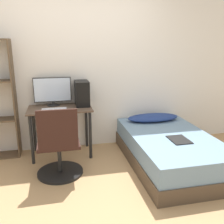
# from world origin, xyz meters

# --- Properties ---
(ground_plane) EXTENTS (14.00, 14.00, 0.00)m
(ground_plane) POSITION_xyz_m (0.00, 0.00, 0.00)
(ground_plane) COLOR tan
(wall_back) EXTENTS (8.00, 0.05, 2.50)m
(wall_back) POSITION_xyz_m (0.00, 1.55, 1.25)
(wall_back) COLOR silver
(wall_back) RESTS_ON ground_plane
(desk) EXTENTS (0.92, 0.56, 0.74)m
(desk) POSITION_xyz_m (-0.30, 1.24, 0.61)
(desk) COLOR brown
(desk) RESTS_ON ground_plane
(office_chair) EXTENTS (0.60, 0.60, 0.93)m
(office_chair) POSITION_xyz_m (-0.35, 0.59, 0.35)
(office_chair) COLOR black
(office_chair) RESTS_ON ground_plane
(bed) EXTENTS (1.11, 1.85, 0.44)m
(bed) POSITION_xyz_m (1.18, 0.60, 0.21)
(bed) COLOR #4C3D2D
(bed) RESTS_ON ground_plane
(pillow) EXTENTS (0.85, 0.36, 0.11)m
(pillow) POSITION_xyz_m (1.18, 1.26, 0.49)
(pillow) COLOR navy
(pillow) RESTS_ON bed
(magazine) EXTENTS (0.24, 0.32, 0.01)m
(magazine) POSITION_xyz_m (1.20, 0.39, 0.44)
(magazine) COLOR black
(magazine) RESTS_ON bed
(monitor) EXTENTS (0.56, 0.19, 0.43)m
(monitor) POSITION_xyz_m (-0.39, 1.42, 0.97)
(monitor) COLOR black
(monitor) RESTS_ON desk
(keyboard) EXTENTS (0.35, 0.13, 0.02)m
(keyboard) POSITION_xyz_m (-0.38, 1.13, 0.75)
(keyboard) COLOR silver
(keyboard) RESTS_ON desk
(pc_tower) EXTENTS (0.20, 0.34, 0.37)m
(pc_tower) POSITION_xyz_m (0.04, 1.33, 0.93)
(pc_tower) COLOR black
(pc_tower) RESTS_ON desk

